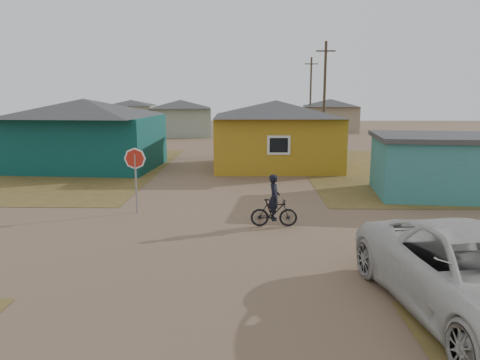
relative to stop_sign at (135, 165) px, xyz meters
name	(u,v)px	position (x,y,z in m)	size (l,w,h in m)	color
ground	(216,242)	(3.13, -3.29, -1.78)	(120.00, 120.00, 0.00)	brown
grass_ne	(480,171)	(17.13, 9.71, -1.77)	(20.00, 18.00, 0.00)	brown
house_teal	(85,133)	(-5.37, 10.21, 0.28)	(8.93, 7.08, 4.00)	#0A3B37
house_yellow	(276,133)	(5.63, 10.71, 0.23)	(7.72, 6.76, 3.90)	#AB7F1A
shed_turquoise	(450,165)	(12.63, 3.21, -0.46)	(6.71, 4.93, 2.60)	#377975
house_pale_west	(181,117)	(-2.87, 30.71, 0.08)	(7.04, 6.15, 3.60)	gray
house_beige_east	(330,115)	(13.13, 36.71, 0.08)	(6.95, 6.05, 3.60)	gray
house_pale_north	(131,113)	(-10.87, 42.71, -0.02)	(6.28, 5.81, 3.40)	gray
utility_pole_near	(324,95)	(9.63, 18.71, 2.36)	(1.40, 0.20, 8.00)	#423527
utility_pole_far	(311,94)	(10.63, 34.71, 2.36)	(1.40, 0.20, 8.00)	#423527
stop_sign	(135,165)	(0.00, 0.00, 0.00)	(0.74, 0.35, 2.41)	gray
cyclist	(274,208)	(4.93, -1.63, -1.14)	(1.55, 0.56, 1.74)	black
vehicle	(478,277)	(8.54, -7.96, -0.91)	(2.88, 6.25, 1.74)	beige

